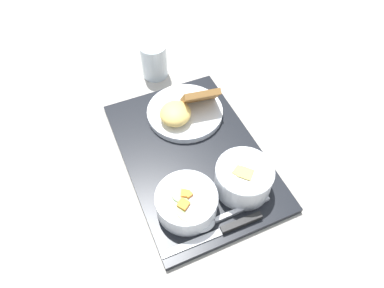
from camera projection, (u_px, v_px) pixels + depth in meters
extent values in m
plane|color=#ADA89E|center=(192.00, 156.00, 0.76)|extent=(4.00, 4.00, 0.00)
cube|color=black|center=(192.00, 154.00, 0.76)|extent=(0.45, 0.32, 0.01)
cylinder|color=silver|center=(187.00, 202.00, 0.65)|extent=(0.12, 0.12, 0.05)
torus|color=silver|center=(186.00, 197.00, 0.64)|extent=(0.12, 0.12, 0.01)
cylinder|color=#A8D184|center=(179.00, 194.00, 0.64)|extent=(0.05, 0.05, 0.01)
cylinder|color=#A8D184|center=(189.00, 211.00, 0.62)|extent=(0.06, 0.06, 0.01)
cylinder|color=#A8D184|center=(183.00, 193.00, 0.65)|extent=(0.04, 0.04, 0.02)
cylinder|color=#A8D184|center=(188.00, 196.00, 0.64)|extent=(0.05, 0.05, 0.02)
cylinder|color=#A8D184|center=(180.00, 195.00, 0.64)|extent=(0.05, 0.05, 0.01)
cube|color=orange|center=(188.00, 195.00, 0.64)|extent=(0.01, 0.01, 0.01)
cube|color=orange|center=(183.00, 205.00, 0.62)|extent=(0.03, 0.03, 0.01)
cube|color=orange|center=(185.00, 194.00, 0.64)|extent=(0.02, 0.02, 0.01)
cylinder|color=silver|center=(243.00, 178.00, 0.68)|extent=(0.11, 0.11, 0.06)
torus|color=silver|center=(245.00, 171.00, 0.66)|extent=(0.11, 0.11, 0.01)
cylinder|color=#B29342|center=(244.00, 176.00, 0.67)|extent=(0.10, 0.10, 0.04)
cube|color=#D1B75B|center=(239.00, 173.00, 0.65)|extent=(0.03, 0.03, 0.02)
cube|color=#D1B75B|center=(245.00, 175.00, 0.65)|extent=(0.04, 0.04, 0.02)
cylinder|color=silver|center=(185.00, 112.00, 0.82)|extent=(0.18, 0.18, 0.01)
ellipsoid|color=#EFC666|center=(175.00, 114.00, 0.78)|extent=(0.10, 0.10, 0.04)
cube|color=#A37038|center=(200.00, 97.00, 0.80)|extent=(0.08, 0.10, 0.07)
cube|color=silver|center=(192.00, 244.00, 0.63)|extent=(0.02, 0.12, 0.00)
cube|color=black|center=(241.00, 223.00, 0.64)|extent=(0.02, 0.08, 0.01)
ellipsoid|color=silver|center=(204.00, 225.00, 0.64)|extent=(0.03, 0.05, 0.01)
cube|color=silver|center=(242.00, 209.00, 0.66)|extent=(0.01, 0.12, 0.01)
cylinder|color=silver|center=(154.00, 61.00, 0.90)|extent=(0.07, 0.07, 0.09)
cylinder|color=silver|center=(155.00, 66.00, 0.91)|extent=(0.06, 0.06, 0.05)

